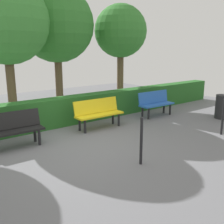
% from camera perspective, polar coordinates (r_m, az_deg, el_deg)
% --- Properties ---
extents(ground_plane, '(17.24, 17.24, 0.00)m').
position_cam_1_polar(ground_plane, '(6.71, -7.52, -6.82)').
color(ground_plane, slate).
extents(bench_blue, '(1.38, 0.50, 0.86)m').
position_cam_1_polar(bench_blue, '(9.38, 9.38, 2.06)').
color(bench_blue, blue).
rests_on(bench_blue, ground_plane).
extents(bench_yellow, '(1.52, 0.50, 0.86)m').
position_cam_1_polar(bench_yellow, '(7.85, -2.99, -0.03)').
color(bench_yellow, yellow).
rests_on(bench_yellow, ground_plane).
extents(bench_black, '(1.39, 0.51, 0.86)m').
position_cam_1_polar(bench_black, '(6.71, -20.61, -3.30)').
color(bench_black, black).
rests_on(bench_black, ground_plane).
extents(hedge_row, '(13.24, 0.52, 0.87)m').
position_cam_1_polar(hedge_row, '(8.57, -7.10, 0.73)').
color(hedge_row, '#266023').
rests_on(hedge_row, ground_plane).
extents(tree_near, '(2.09, 2.09, 4.05)m').
position_cam_1_polar(tree_near, '(10.99, 1.86, 16.97)').
color(tree_near, brown).
rests_on(tree_near, ground_plane).
extents(tree_mid, '(2.73, 2.73, 4.54)m').
position_cam_1_polar(tree_mid, '(10.22, -11.96, 17.98)').
color(tree_mid, brown).
rests_on(tree_mid, ground_plane).
extents(tree_far, '(2.63, 2.63, 4.45)m').
position_cam_1_polar(tree_far, '(8.97, -22.09, 17.73)').
color(tree_far, brown).
rests_on(tree_far, ground_plane).
extents(railing_post_near, '(0.06, 0.06, 1.00)m').
position_cam_1_polar(railing_post_near, '(7.82, 22.89, -1.01)').
color(railing_post_near, black).
rests_on(railing_post_near, ground_plane).
extents(railing_post_mid, '(0.06, 0.06, 1.00)m').
position_cam_1_polar(railing_post_mid, '(5.40, 6.36, -6.29)').
color(railing_post_mid, black).
rests_on(railing_post_mid, ground_plane).
extents(trash_bin, '(0.52, 0.52, 0.80)m').
position_cam_1_polar(trash_bin, '(9.69, 22.97, 1.05)').
color(trash_bin, '#262628').
rests_on(trash_bin, ground_plane).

